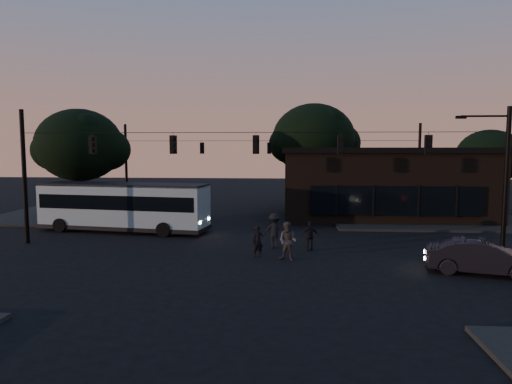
# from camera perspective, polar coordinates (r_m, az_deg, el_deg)

# --- Properties ---
(ground) EXTENTS (120.00, 120.00, 0.00)m
(ground) POSITION_cam_1_polar(r_m,az_deg,el_deg) (21.21, -0.80, -9.15)
(ground) COLOR black
(ground) RESTS_ON ground
(sidewalk_far_right) EXTENTS (14.00, 10.00, 0.15)m
(sidewalk_far_right) POSITION_cam_1_polar(r_m,az_deg,el_deg) (36.31, 20.50, -3.21)
(sidewalk_far_right) COLOR black
(sidewalk_far_right) RESTS_ON ground
(sidewalk_far_left) EXTENTS (14.00, 10.00, 0.15)m
(sidewalk_far_left) POSITION_cam_1_polar(r_m,az_deg,el_deg) (38.25, -20.27, -2.77)
(sidewalk_far_left) COLOR black
(sidewalk_far_left) RESTS_ON ground
(building) EXTENTS (15.40, 10.41, 5.40)m
(building) POSITION_cam_1_polar(r_m,az_deg,el_deg) (37.21, 15.35, 1.23)
(building) COLOR black
(building) RESTS_ON ground
(tree_behind) EXTENTS (7.60, 7.60, 9.43)m
(tree_behind) POSITION_cam_1_polar(r_m,az_deg,el_deg) (42.50, 7.21, 6.60)
(tree_behind) COLOR black
(tree_behind) RESTS_ON ground
(tree_right) EXTENTS (5.20, 5.20, 6.86)m
(tree_right) POSITION_cam_1_polar(r_m,az_deg,el_deg) (41.72, 27.12, 3.92)
(tree_right) COLOR black
(tree_right) RESTS_ON ground
(tree_left) EXTENTS (6.40, 6.40, 8.30)m
(tree_left) POSITION_cam_1_polar(r_m,az_deg,el_deg) (36.97, -21.19, 5.47)
(tree_left) COLOR black
(tree_left) RESTS_ON ground
(signal_rig_near) EXTENTS (26.24, 0.30, 7.50)m
(signal_rig_near) POSITION_cam_1_polar(r_m,az_deg,el_deg) (24.52, 0.00, 3.37)
(signal_rig_near) COLOR black
(signal_rig_near) RESTS_ON ground
(signal_rig_far) EXTENTS (26.24, 0.30, 7.50)m
(signal_rig_far) POSITION_cam_1_polar(r_m,az_deg,el_deg) (40.49, 1.65, 3.88)
(signal_rig_far) COLOR black
(signal_rig_far) RESTS_ON ground
(bus) EXTENTS (11.28, 4.13, 3.10)m
(bus) POSITION_cam_1_polar(r_m,az_deg,el_deg) (30.56, -16.22, -1.51)
(bus) COLOR #86A2AA
(bus) RESTS_ON ground
(car) EXTENTS (4.77, 2.72, 1.49)m
(car) POSITION_cam_1_polar(r_m,az_deg,el_deg) (21.86, 26.41, -7.28)
(car) COLOR black
(car) RESTS_ON ground
(pedestrian_a) EXTENTS (0.66, 0.53, 1.55)m
(pedestrian_a) POSITION_cam_1_polar(r_m,az_deg,el_deg) (22.62, 0.23, -6.20)
(pedestrian_a) COLOR black
(pedestrian_a) RESTS_ON ground
(pedestrian_b) EXTENTS (1.10, 0.99, 1.86)m
(pedestrian_b) POSITION_cam_1_polar(r_m,az_deg,el_deg) (21.99, 4.00, -6.14)
(pedestrian_b) COLOR #3F3A39
(pedestrian_b) RESTS_ON ground
(pedestrian_c) EXTENTS (0.95, 0.47, 1.56)m
(pedestrian_c) POSITION_cam_1_polar(r_m,az_deg,el_deg) (24.15, 6.77, -5.47)
(pedestrian_c) COLOR black
(pedestrian_c) RESTS_ON ground
(pedestrian_d) EXTENTS (1.25, 0.76, 1.89)m
(pedestrian_d) POSITION_cam_1_polar(r_m,az_deg,el_deg) (24.59, 2.33, -4.84)
(pedestrian_d) COLOR black
(pedestrian_d) RESTS_ON ground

